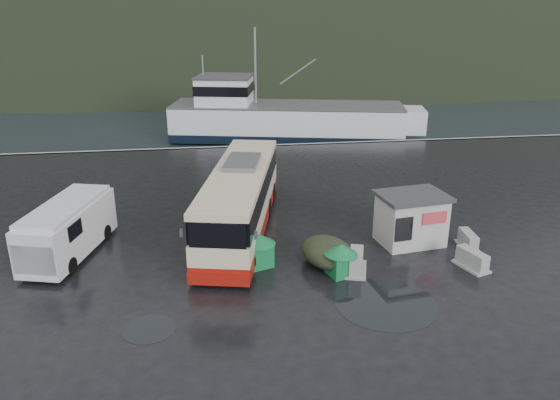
{
  "coord_description": "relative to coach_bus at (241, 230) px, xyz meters",
  "views": [
    {
      "loc": [
        -0.59,
        -22.11,
        11.08
      ],
      "look_at": [
        2.85,
        2.89,
        1.7
      ],
      "focal_mm": 35.0,
      "sensor_mm": 36.0,
      "label": 1
    }
  ],
  "objects": [
    {
      "name": "waste_bin_right",
      "position": [
        3.85,
        -5.33,
        0.0
      ],
      "size": [
        1.28,
        1.28,
        1.41
      ],
      "primitive_type": null,
      "rotation": [
        0.0,
        0.0,
        0.31
      ],
      "color": "#14733A",
      "rests_on": "ground"
    },
    {
      "name": "jersey_barrier_c",
      "position": [
        9.68,
        -5.49,
        0.0
      ],
      "size": [
        1.28,
        1.79,
        0.81
      ],
      "primitive_type": null,
      "rotation": [
        0.0,
        0.0,
        0.32
      ],
      "color": "#999993",
      "rests_on": "ground"
    },
    {
      "name": "harbor_water",
      "position": [
        -0.92,
        106.64,
        0.0
      ],
      "size": [
        300.0,
        180.0,
        0.02
      ],
      "primitive_type": "cube",
      "color": "black",
      "rests_on": "ground"
    },
    {
      "name": "jersey_barrier_b",
      "position": [
        10.46,
        -3.5,
        0.0
      ],
      "size": [
        0.85,
        1.56,
        0.76
      ],
      "primitive_type": null,
      "rotation": [
        0.0,
        0.0,
        -0.06
      ],
      "color": "#999993",
      "rests_on": "ground"
    },
    {
      "name": "fishing_trawler",
      "position": [
        5.97,
        24.09,
        0.0
      ],
      "size": [
        25.66,
        10.68,
        10.03
      ],
      "primitive_type": null,
      "rotation": [
        0.0,
        0.0,
        -0.21
      ],
      "color": "silver",
      "rests_on": "ground"
    },
    {
      "name": "dome_tent",
      "position": [
        3.53,
        -4.33,
        0.0
      ],
      "size": [
        2.86,
        3.43,
        1.16
      ],
      "primitive_type": null,
      "rotation": [
        0.0,
        0.0,
        0.28
      ],
      "color": "#2A311D",
      "rests_on": "ground"
    },
    {
      "name": "quay_edge",
      "position": [
        -0.92,
        16.64,
        0.0
      ],
      "size": [
        160.0,
        0.6,
        1.5
      ],
      "primitive_type": "cube",
      "color": "#999993",
      "rests_on": "ground"
    },
    {
      "name": "waste_bin_left",
      "position": [
        0.5,
        -3.99,
        0.0
      ],
      "size": [
        1.38,
        1.38,
        1.51
      ],
      "primitive_type": null,
      "rotation": [
        0.0,
        0.0,
        0.34
      ],
      "color": "#14733A",
      "rests_on": "ground"
    },
    {
      "name": "ticket_kiosk",
      "position": [
        7.93,
        -2.59,
        0.0
      ],
      "size": [
        3.47,
        2.82,
        2.46
      ],
      "primitive_type": null,
      "rotation": [
        0.0,
        0.0,
        0.15
      ],
      "color": "#B8B8B3",
      "rests_on": "ground"
    },
    {
      "name": "ground",
      "position": [
        -0.92,
        -3.36,
        0.0
      ],
      "size": [
        160.0,
        160.0,
        0.0
      ],
      "primitive_type": "plane",
      "color": "black",
      "rests_on": "ground"
    },
    {
      "name": "puddles",
      "position": [
        3.35,
        -7.97,
        0.01
      ],
      "size": [
        11.89,
        3.99,
        0.01
      ],
      "color": "black",
      "rests_on": "ground"
    },
    {
      "name": "coach_bus",
      "position": [
        0.0,
        0.0,
        0.0
      ],
      "size": [
        5.61,
        12.55,
        3.45
      ],
      "primitive_type": null,
      "rotation": [
        0.0,
        0.0,
        -0.22
      ],
      "color": "beige",
      "rests_on": "ground"
    },
    {
      "name": "headland",
      "position": [
        9.08,
        246.64,
        0.0
      ],
      "size": [
        780.0,
        540.0,
        570.0
      ],
      "primitive_type": "ellipsoid",
      "color": "black",
      "rests_on": "ground"
    },
    {
      "name": "white_van",
      "position": [
        -7.92,
        -1.73,
        0.0
      ],
      "size": [
        3.55,
        6.35,
        2.51
      ],
      "primitive_type": null,
      "rotation": [
        0.0,
        0.0,
        -0.26
      ],
      "color": "silver",
      "rests_on": "ground"
    },
    {
      "name": "jersey_barrier_a",
      "position": [
        4.61,
        -5.1,
        0.0
      ],
      "size": [
        1.37,
        1.95,
        0.88
      ],
      "primitive_type": null,
      "rotation": [
        0.0,
        0.0,
        -0.3
      ],
      "color": "#999993",
      "rests_on": "ground"
    }
  ]
}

